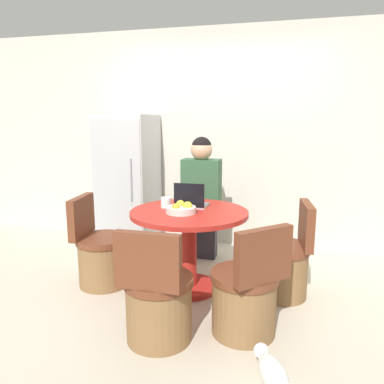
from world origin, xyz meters
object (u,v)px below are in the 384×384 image
object	(u,v)px
fruit_bowl	(181,209)
cat	(272,372)
chair_near_camera	(158,303)
laptop	(191,202)
person_seated	(202,193)
refrigerator	(128,182)
chair_right_side	(283,265)
chair_near_right_corner	(246,298)
dining_table	(189,234)
chair_left_side	(101,256)

from	to	relation	value
fruit_bowl	cat	world-z (taller)	fruit_bowl
chair_near_camera	laptop	size ratio (longest dim) A/B	2.99
chair_near_camera	person_seated	size ratio (longest dim) A/B	0.62
chair_near_camera	refrigerator	bearing A→B (deg)	-60.71
person_seated	fruit_bowl	bearing A→B (deg)	90.41
chair_right_side	fruit_bowl	world-z (taller)	fruit_bowl
chair_near_right_corner	chair_near_camera	bearing A→B (deg)	-22.13
chair_near_camera	fruit_bowl	size ratio (longest dim) A/B	3.24
chair_near_right_corner	cat	world-z (taller)	chair_near_right_corner
chair_near_camera	cat	size ratio (longest dim) A/B	2.04
fruit_bowl	chair_right_side	bearing A→B (deg)	11.92
chair_right_side	laptop	distance (m)	0.99
chair_near_camera	dining_table	bearing A→B (deg)	-90.00
dining_table	cat	bearing A→B (deg)	-54.67
dining_table	laptop	bearing A→B (deg)	97.24
chair_near_right_corner	laptop	world-z (taller)	laptop
refrigerator	chair_right_side	distance (m)	2.15
chair_near_right_corner	chair_left_side	xyz separation A→B (m)	(-1.41, 0.51, 0.00)
dining_table	chair_near_camera	world-z (taller)	chair_near_camera
chair_right_side	chair_near_camera	bearing A→B (deg)	-48.39
chair_near_right_corner	chair_right_side	world-z (taller)	same
chair_near_camera	cat	distance (m)	0.87
refrigerator	person_seated	distance (m)	1.02
person_seated	cat	bearing A→B (deg)	114.42
refrigerator	fruit_bowl	world-z (taller)	refrigerator
refrigerator	fruit_bowl	distance (m)	1.49
dining_table	chair_near_right_corner	size ratio (longest dim) A/B	1.24
fruit_bowl	cat	size ratio (longest dim) A/B	0.63
chair_left_side	chair_right_side	world-z (taller)	same
refrigerator	cat	xyz separation A→B (m)	(1.83, -2.15, -0.70)
chair_left_side	person_seated	distance (m)	1.24
chair_near_camera	laptop	bearing A→B (deg)	-88.88
person_seated	chair_near_right_corner	bearing A→B (deg)	115.11
dining_table	person_seated	world-z (taller)	person_seated
dining_table	laptop	size ratio (longest dim) A/B	3.71
refrigerator	fruit_bowl	size ratio (longest dim) A/B	6.12
refrigerator	dining_table	size ratio (longest dim) A/B	1.52
chair_near_right_corner	chair_right_side	bearing A→B (deg)	-153.73
chair_near_camera	person_seated	world-z (taller)	person_seated
chair_left_side	chair_right_side	size ratio (longest dim) A/B	1.00
laptop	cat	size ratio (longest dim) A/B	0.68
chair_near_camera	fruit_bowl	distance (m)	0.90
chair_near_right_corner	chair_right_side	distance (m)	0.74
refrigerator	chair_near_right_corner	distance (m)	2.35
chair_left_side	laptop	bearing A→B (deg)	-80.12
chair_right_side	laptop	bearing A→B (deg)	-99.83
chair_near_right_corner	cat	distance (m)	0.59
chair_near_right_corner	cat	xyz separation A→B (m)	(0.22, -0.52, -0.18)
chair_right_side	cat	xyz separation A→B (m)	(-0.03, -1.21, -0.18)
chair_right_side	chair_near_right_corner	bearing A→B (deg)	-26.27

